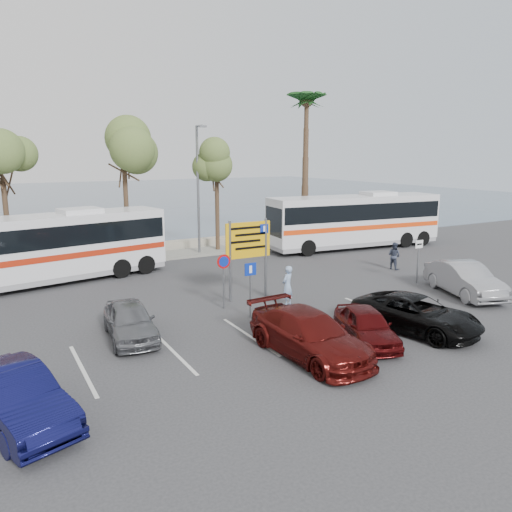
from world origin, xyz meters
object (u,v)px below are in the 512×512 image
suv_black (416,314)px  pedestrian_far (394,256)px  direction_sign (248,246)px  car_silver_a (130,321)px  coach_bus_left (47,250)px  pedestrian_near (287,286)px  street_lamp_right (198,183)px  car_maroon (309,335)px  car_red (366,326)px  car_silver_b (464,279)px  coach_bus_right (355,222)px  car_blue (14,398)px

suv_black → pedestrian_far: bearing=36.7°
direction_sign → car_silver_a: (-6.00, -2.32, -1.77)m
coach_bus_left → pedestrian_near: size_ratio=6.96×
street_lamp_right → pedestrian_near: 12.62m
direction_sign → car_maroon: bearing=-101.6°
car_red → car_silver_b: (7.97, 2.34, 0.15)m
pedestrian_near → car_silver_b: bearing=134.2°
coach_bus_right → car_red: bearing=-128.8°
coach_bus_left → car_silver_a: bearing=-81.0°
car_silver_b → pedestrian_near: 8.43m
car_red → suv_black: size_ratio=0.76×
suv_black → car_silver_b: 6.04m
car_red → suv_black: bearing=20.4°
car_maroon → suv_black: (4.80, 0.00, -0.07)m
street_lamp_right → car_red: (-0.97, -17.02, -3.98)m
car_maroon → car_silver_b: car_silver_b is taller
car_blue → pedestrian_far: bearing=3.3°
car_silver_b → pedestrian_near: size_ratio=2.66×
coach_bus_right → car_silver_b: (-3.28, -11.66, -1.03)m
coach_bus_right → car_maroon: size_ratio=2.51×
car_blue → pedestrian_near: 12.08m
direction_sign → car_maroon: size_ratio=0.72×
coach_bus_right → car_silver_b: coach_bus_right is taller
street_lamp_right → direction_sign: street_lamp_right is taller
car_red → pedestrian_far: size_ratio=2.34×
direction_sign → coach_bus_left: (-7.50, 7.19, -0.71)m
car_maroon → car_red: car_maroon is taller
car_maroon → pedestrian_near: bearing=61.4°
coach_bus_right → suv_black: (-8.85, -14.00, -1.13)m
direction_sign → pedestrian_far: direction_sign is taller
car_silver_b → car_maroon: bearing=-148.5°
street_lamp_right → car_blue: bearing=-125.2°
coach_bus_left → car_maroon: size_ratio=2.42×
car_maroon → coach_bus_right: bearing=42.4°
street_lamp_right → coach_bus_left: (-9.50, -3.14, -2.88)m
car_silver_a → car_red: (7.03, -4.38, -0.05)m
coach_bus_left → car_silver_a: (1.50, -9.51, -1.05)m
direction_sign → suv_black: size_ratio=0.76×
street_lamp_right → car_maroon: street_lamp_right is taller
car_maroon → suv_black: bearing=-3.3°
car_maroon → pedestrian_far: pedestrian_far is taller
coach_bus_right → car_silver_a: size_ratio=3.24×
coach_bus_right → car_blue: coach_bus_right is taller
pedestrian_far → car_blue: bearing=99.9°
street_lamp_right → pedestrian_near: size_ratio=4.59×
street_lamp_right → car_maroon: bearing=-101.2°
coach_bus_left → coach_bus_right: coach_bus_right is taller
suv_black → street_lamp_right: bearing=81.5°
street_lamp_right → coach_bus_right: street_lamp_right is taller
car_blue → car_maroon: 8.63m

